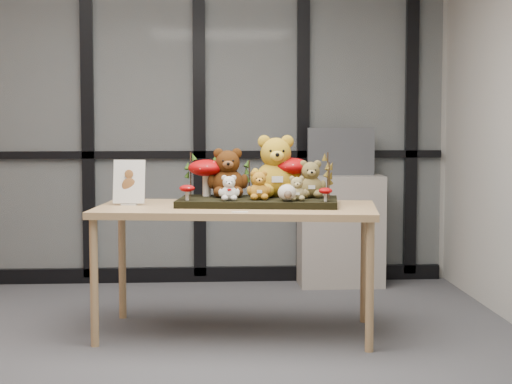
{
  "coord_description": "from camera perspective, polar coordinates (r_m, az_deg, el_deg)",
  "views": [
    {
      "loc": [
        0.4,
        -5.1,
        1.41
      ],
      "look_at": [
        0.79,
        0.62,
        0.9
      ],
      "focal_mm": 65.0,
      "sensor_mm": 36.0,
      "label": 1
    }
  ],
  "objects": [
    {
      "name": "sign_holder",
      "position": [
        5.91,
        -7.82,
        0.48
      ],
      "size": [
        0.21,
        0.08,
        0.29
      ],
      "rotation": [
        0.0,
        0.0,
        -0.11
      ],
      "color": "silver",
      "rests_on": "display_table"
    },
    {
      "name": "mushroom_back_right",
      "position": [
        5.98,
        2.13,
        1.05
      ],
      "size": [
        0.25,
        0.25,
        0.28
      ],
      "primitive_type": null,
      "color": "#9B0507",
      "rests_on": "diorama_tray"
    },
    {
      "name": "plush_cream_hedgehog",
      "position": [
        5.67,
        1.92,
        0.01
      ],
      "size": [
        0.1,
        0.09,
        0.11
      ],
      "primitive_type": null,
      "rotation": [
        0.0,
        0.0,
        -0.14
      ],
      "color": "beige",
      "rests_on": "diorama_tray"
    },
    {
      "name": "mushroom_front_left",
      "position": [
        5.74,
        -4.26,
        0.02
      ],
      "size": [
        0.1,
        0.1,
        0.11
      ],
      "primitive_type": null,
      "color": "#9B0507",
      "rests_on": "diorama_tray"
    },
    {
      "name": "sprig_dry_far_right",
      "position": [
        5.93,
        4.43,
        1.06
      ],
      "size": [
        0.05,
        0.05,
        0.29
      ],
      "primitive_type": null,
      "color": "brown",
      "rests_on": "diorama_tray"
    },
    {
      "name": "bear_beige_small",
      "position": [
        5.7,
        2.52,
        0.31
      ],
      "size": [
        0.14,
        0.13,
        0.17
      ],
      "primitive_type": null,
      "rotation": [
        0.0,
        0.0,
        -0.14
      ],
      "color": "#9F9058",
      "rests_on": "diorama_tray"
    },
    {
      "name": "bear_brown_medium",
      "position": [
        5.95,
        -1.75,
        1.36
      ],
      "size": [
        0.29,
        0.27,
        0.34
      ],
      "primitive_type": null,
      "rotation": [
        0.0,
        0.0,
        -0.14
      ],
      "color": "#42200A",
      "rests_on": "diorama_tray"
    },
    {
      "name": "diorama_tray",
      "position": [
        5.85,
        0.12,
        -0.61
      ],
      "size": [
        1.06,
        0.63,
        0.04
      ],
      "primitive_type": "cube",
      "rotation": [
        0.0,
        0.0,
        -0.14
      ],
      "color": "black",
      "rests_on": "display_table"
    },
    {
      "name": "sprig_green_far_left",
      "position": [
        6.01,
        -4.04,
        1.09
      ],
      "size": [
        0.05,
        0.05,
        0.28
      ],
      "primitive_type": null,
      "color": "#183B0D",
      "rests_on": "diorama_tray"
    },
    {
      "name": "mushroom_front_right",
      "position": [
        5.66,
        4.3,
        -0.11
      ],
      "size": [
        0.08,
        0.08,
        0.09
      ],
      "primitive_type": null,
      "color": "#9B0507",
      "rests_on": "diorama_tray"
    },
    {
      "name": "sprig_green_mid_left",
      "position": [
        6.04,
        -2.41,
        1.08
      ],
      "size": [
        0.05,
        0.05,
        0.27
      ],
      "primitive_type": null,
      "color": "#183B0D",
      "rests_on": "diorama_tray"
    },
    {
      "name": "cabinet",
      "position": [
        7.49,
        5.23,
        -2.37
      ],
      "size": [
        0.67,
        0.39,
        0.89
      ],
      "primitive_type": "cube",
      "color": "gray",
      "rests_on": "floor"
    },
    {
      "name": "label_card",
      "position": [
        5.45,
        -0.99,
        -1.24
      ],
      "size": [
        0.1,
        0.03,
        0.0
      ],
      "primitive_type": "cube",
      "color": "white",
      "rests_on": "display_table"
    },
    {
      "name": "sprig_dry_mid_right",
      "position": [
        5.8,
        4.52,
        0.69
      ],
      "size": [
        0.05,
        0.05,
        0.23
      ],
      "primitive_type": null,
      "color": "brown",
      "rests_on": "diorama_tray"
    },
    {
      "name": "floor",
      "position": [
        5.31,
        -8.21,
        -10.42
      ],
      "size": [
        5.0,
        5.0,
        0.0
      ],
      "primitive_type": "plane",
      "color": "#505055",
      "rests_on": "ground"
    },
    {
      "name": "room_shell",
      "position": [
        5.12,
        -8.45,
        8.01
      ],
      "size": [
        5.0,
        5.0,
        5.0
      ],
      "color": "#AEABA4",
      "rests_on": "floor"
    },
    {
      "name": "sprig_green_centre",
      "position": [
        6.03,
        -0.41,
        0.88
      ],
      "size": [
        0.05,
        0.05,
        0.23
      ],
      "primitive_type": null,
      "color": "#183B0D",
      "rests_on": "diorama_tray"
    },
    {
      "name": "bear_white_bow",
      "position": [
        5.71,
        -1.67,
        0.34
      ],
      "size": [
        0.15,
        0.14,
        0.17
      ],
      "primitive_type": null,
      "rotation": [
        0.0,
        0.0,
        -0.14
      ],
      "color": "white",
      "rests_on": "diorama_tray"
    },
    {
      "name": "bear_pooh_yellow",
      "position": [
        5.96,
        1.22,
        1.8
      ],
      "size": [
        0.37,
        0.35,
        0.44
      ],
      "primitive_type": null,
      "rotation": [
        0.0,
        0.0,
        -0.14
      ],
      "color": "gold",
      "rests_on": "diorama_tray"
    },
    {
      "name": "monitor",
      "position": [
        7.45,
        5.24,
        2.49
      ],
      "size": [
        0.54,
        0.06,
        0.38
      ],
      "color": "#494B50",
      "rests_on": "cabinet"
    },
    {
      "name": "glass_partition",
      "position": [
        7.58,
        -6.93,
        5.06
      ],
      "size": [
        4.9,
        0.06,
        2.78
      ],
      "color": "#2D383F",
      "rests_on": "floor"
    },
    {
      "name": "bear_small_yellow",
      "position": [
        5.75,
        0.18,
        0.51
      ],
      "size": [
        0.17,
        0.16,
        0.2
      ],
      "primitive_type": null,
      "rotation": [
        0.0,
        0.0,
        -0.14
      ],
      "color": "#BC791D",
      "rests_on": "diorama_tray"
    },
    {
      "name": "bear_tan_back",
      "position": [
        5.91,
        3.37,
        0.92
      ],
      "size": [
        0.22,
        0.21,
        0.26
      ],
      "primitive_type": null,
      "rotation": [
        0.0,
        0.0,
        -0.14
      ],
      "color": "olive",
      "rests_on": "diorama_tray"
    },
    {
      "name": "mushroom_back_left",
      "position": [
        5.99,
        -3.06,
        0.99
      ],
      "size": [
        0.24,
        0.24,
        0.26
      ],
      "primitive_type": null,
      "color": "#9B0507",
      "rests_on": "diorama_tray"
    },
    {
      "name": "display_table",
      "position": [
        5.8,
        -1.21,
        -1.51
      ],
      "size": [
        1.84,
        1.1,
        0.81
      ],
      "rotation": [
        0.0,
        0.0,
        -0.14
      ],
      "color": "tan",
      "rests_on": "floor"
    }
  ]
}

